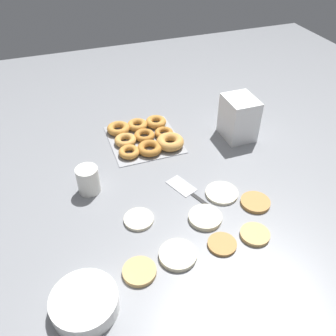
% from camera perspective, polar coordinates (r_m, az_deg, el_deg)
% --- Properties ---
extents(ground_plane, '(3.00, 3.00, 0.00)m').
position_cam_1_polar(ground_plane, '(1.25, 2.82, -4.96)').
color(ground_plane, gray).
extents(pancake_0, '(0.10, 0.10, 0.01)m').
position_cam_1_polar(pancake_0, '(1.05, -4.60, -16.20)').
color(pancake_0, tan).
rests_on(pancake_0, ground_plane).
extents(pancake_1, '(0.09, 0.09, 0.01)m').
position_cam_1_polar(pancake_1, '(1.16, 13.76, -10.30)').
color(pancake_1, tan).
rests_on(pancake_1, ground_plane).
extents(pancake_2, '(0.11, 0.11, 0.02)m').
position_cam_1_polar(pancake_2, '(1.18, 5.99, -7.89)').
color(pancake_2, beige).
rests_on(pancake_2, ground_plane).
extents(pancake_3, '(0.09, 0.09, 0.01)m').
position_cam_1_polar(pancake_3, '(1.12, 8.67, -11.98)').
color(pancake_3, '#B27F42').
rests_on(pancake_3, ground_plane).
extents(pancake_4, '(0.10, 0.10, 0.01)m').
position_cam_1_polar(pancake_4, '(1.18, -4.71, -8.19)').
color(pancake_4, beige).
rests_on(pancake_4, ground_plane).
extents(pancake_5, '(0.10, 0.10, 0.01)m').
position_cam_1_polar(pancake_5, '(1.26, 13.83, -5.36)').
color(pancake_5, '#B27F42').
rests_on(pancake_5, ground_plane).
extents(pancake_6, '(0.11, 0.11, 0.02)m').
position_cam_1_polar(pancake_6, '(1.08, 1.59, -13.75)').
color(pancake_6, beige).
rests_on(pancake_6, ground_plane).
extents(pancake_7, '(0.12, 0.12, 0.01)m').
position_cam_1_polar(pancake_7, '(1.28, 8.61, -3.99)').
color(pancake_7, silver).
rests_on(pancake_7, ground_plane).
extents(donut_tray, '(0.29, 0.30, 0.04)m').
position_cam_1_polar(donut_tray, '(1.52, -3.62, 5.01)').
color(donut_tray, '#93969B').
rests_on(donut_tray, ground_plane).
extents(batter_bowl, '(0.18, 0.18, 0.05)m').
position_cam_1_polar(batter_bowl, '(1.00, -13.21, -20.33)').
color(batter_bowl, white).
rests_on(batter_bowl, ground_plane).
extents(container_stack, '(0.12, 0.15, 0.18)m').
position_cam_1_polar(container_stack, '(1.53, 11.27, 7.90)').
color(container_stack, white).
rests_on(container_stack, ground_plane).
extents(paper_cup, '(0.08, 0.08, 0.10)m').
position_cam_1_polar(paper_cup, '(1.28, -12.68, -1.89)').
color(paper_cup, white).
rests_on(paper_cup, ground_plane).
extents(spatula, '(0.12, 0.24, 0.01)m').
position_cam_1_polar(spatula, '(1.28, 2.98, -3.46)').
color(spatula, black).
rests_on(spatula, ground_plane).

